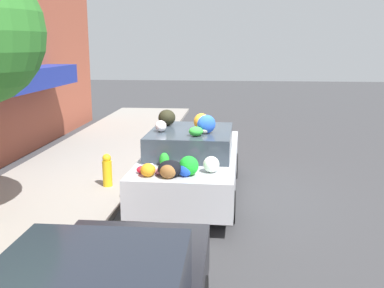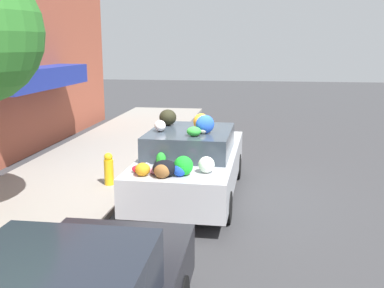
% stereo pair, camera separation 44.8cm
% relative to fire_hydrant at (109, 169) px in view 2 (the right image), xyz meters
% --- Properties ---
extents(ground_plane, '(60.00, 60.00, 0.00)m').
position_rel_fire_hydrant_xyz_m(ground_plane, '(-0.12, -1.63, -0.45)').
color(ground_plane, '#38383A').
extents(sidewalk_curb, '(24.00, 3.20, 0.11)m').
position_rel_fire_hydrant_xyz_m(sidewalk_curb, '(-0.12, 1.07, -0.40)').
color(sidewalk_curb, gray).
rests_on(sidewalk_curb, ground).
extents(fire_hydrant, '(0.20, 0.20, 0.70)m').
position_rel_fire_hydrant_xyz_m(fire_hydrant, '(0.00, 0.00, 0.00)').
color(fire_hydrant, gold).
rests_on(fire_hydrant, sidewalk_curb).
extents(art_car, '(4.42, 1.89, 1.76)m').
position_rel_fire_hydrant_xyz_m(art_car, '(-0.19, -1.81, 0.30)').
color(art_car, '#B7BABF').
rests_on(art_car, ground).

